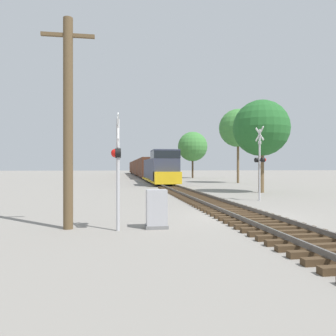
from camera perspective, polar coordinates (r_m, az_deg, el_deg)
ground_plane at (r=14.58m, az=12.69°, el=-8.28°), size 400.00×400.00×0.00m
rail_track_bed at (r=14.56m, az=12.69°, el=-7.76°), size 2.60×160.00×0.31m
freight_train at (r=78.69m, az=-4.71°, el=0.03°), size 2.98×87.78×4.12m
crossing_signal_near at (r=11.10m, az=-8.87°, el=1.56°), size 0.33×1.00×3.91m
crossing_signal_far at (r=21.75m, az=15.71°, el=1.26°), size 0.45×1.01×4.73m
relay_cabinet at (r=11.53m, az=-2.01°, el=-7.19°), size 0.78×0.60×1.35m
utility_pole at (r=11.92m, az=-17.01°, el=7.88°), size 1.80×0.33×7.29m
tree_far_right at (r=28.76m, az=15.92°, el=6.66°), size 4.71×4.71×7.79m
tree_mid_background at (r=45.61m, az=12.10°, el=6.81°), size 5.13×5.13×10.02m
tree_deep_background at (r=64.78m, az=4.31°, el=3.74°), size 5.82×5.82×9.13m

